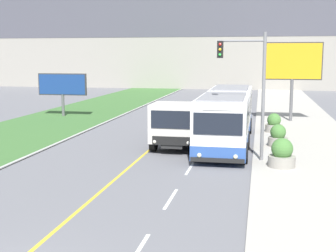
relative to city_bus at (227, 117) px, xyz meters
The scene contains 9 objects.
apartment_block_background 47.38m from the city_bus, 94.89° to the left, with size 80.00×8.04×21.85m.
city_bus is the anchor object (origin of this frame).
dump_truck 3.11m from the city_bus, 144.89° to the right, with size 2.57×6.69×2.55m.
traffic_light_mast 5.08m from the city_bus, 72.79° to the right, with size 2.28×0.32×6.13m.
billboard_large 11.05m from the city_bus, 67.10° to the left, with size 4.31×0.24×6.01m.
billboard_small 17.17m from the city_bus, 146.15° to the left, with size 4.16×0.24×3.55m.
planter_round_near 6.24m from the city_bus, 62.46° to the right, with size 1.21×1.21×1.31m.
planter_round_second 3.05m from the city_bus, 11.56° to the right, with size 1.07×1.07×1.22m.
planter_round_third 5.20m from the city_bus, 57.39° to the left, with size 1.11×1.11×1.23m.
Camera 1 is at (5.76, -8.00, 5.09)m, focal length 50.00 mm.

